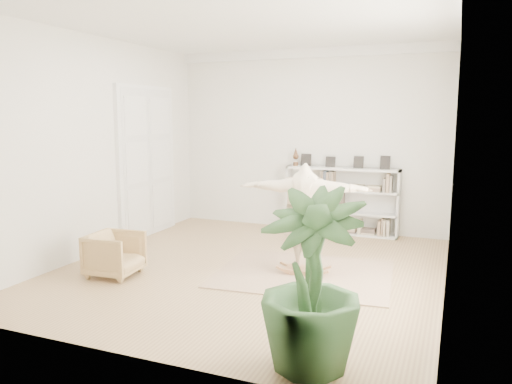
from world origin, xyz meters
TOP-DOWN VIEW (x-y plane):
  - floor at (0.00, 0.00)m, footprint 6.00×6.00m
  - room_shell at (0.00, 2.94)m, footprint 6.00×6.00m
  - doors at (-2.70, 1.30)m, footprint 0.09×1.78m
  - bookshelf at (0.74, 2.82)m, footprint 2.20×0.35m
  - armchair at (-1.72, -1.03)m, footprint 0.75×0.73m
  - rug at (0.81, 0.05)m, footprint 2.67×2.22m
  - rocker_board at (0.81, 0.05)m, footprint 0.56×0.36m
  - person at (0.81, 0.05)m, footprint 1.94×0.69m
  - houseplant at (1.64, -2.55)m, footprint 0.97×0.97m

SIDE VIEW (x-z plane):
  - floor at x=0.00m, z-range 0.00..0.00m
  - rug at x=0.81m, z-range 0.00..0.02m
  - rocker_board at x=0.81m, z-range 0.01..0.13m
  - armchair at x=-1.72m, z-range 0.00..0.64m
  - bookshelf at x=0.74m, z-range -0.18..1.46m
  - houseplant at x=1.64m, z-range 0.00..1.67m
  - person at x=0.81m, z-range 0.13..1.68m
  - doors at x=-2.70m, z-range -0.06..2.86m
  - room_shell at x=0.00m, z-range 0.51..6.51m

